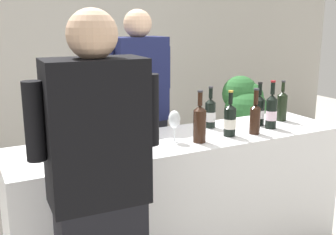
% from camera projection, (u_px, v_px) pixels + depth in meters
% --- Properties ---
extents(wall_back, '(8.00, 0.10, 2.80)m').
position_uv_depth(wall_back, '(78.00, 45.00, 4.87)').
color(wall_back, beige).
rests_on(wall_back, ground_plane).
extents(counter, '(2.33, 0.61, 0.92)m').
position_uv_depth(counter, '(184.00, 200.00, 2.84)').
color(counter, white).
rests_on(counter, ground_plane).
extents(wine_bottle_0, '(0.08, 0.08, 0.31)m').
position_uv_depth(wine_bottle_0, '(230.00, 120.00, 2.74)').
color(wine_bottle_0, black).
rests_on(wine_bottle_0, counter).
extents(wine_bottle_1, '(0.08, 0.08, 0.32)m').
position_uv_depth(wine_bottle_1, '(282.00, 105.00, 3.16)').
color(wine_bottle_1, black).
rests_on(wine_bottle_1, counter).
extents(wine_bottle_2, '(0.08, 0.08, 0.34)m').
position_uv_depth(wine_bottle_2, '(200.00, 123.00, 2.60)').
color(wine_bottle_2, black).
rests_on(wine_bottle_2, counter).
extents(wine_bottle_3, '(0.08, 0.08, 0.33)m').
position_uv_depth(wine_bottle_3, '(117.00, 131.00, 2.44)').
color(wine_bottle_3, black).
rests_on(wine_bottle_3, counter).
extents(wine_bottle_4, '(0.08, 0.08, 0.32)m').
position_uv_depth(wine_bottle_4, '(259.00, 110.00, 3.03)').
color(wine_bottle_4, black).
rests_on(wine_bottle_4, counter).
extents(wine_bottle_5, '(0.07, 0.07, 0.32)m').
position_uv_depth(wine_bottle_5, '(255.00, 117.00, 2.79)').
color(wine_bottle_5, black).
rests_on(wine_bottle_5, counter).
extents(wine_bottle_6, '(0.08, 0.08, 0.35)m').
position_uv_depth(wine_bottle_6, '(99.00, 139.00, 2.28)').
color(wine_bottle_6, black).
rests_on(wine_bottle_6, counter).
extents(wine_bottle_7, '(0.08, 0.08, 0.35)m').
position_uv_depth(wine_bottle_7, '(271.00, 111.00, 2.94)').
color(wine_bottle_7, black).
rests_on(wine_bottle_7, counter).
extents(wine_bottle_8, '(0.08, 0.08, 0.30)m').
position_uv_depth(wine_bottle_8, '(210.00, 113.00, 2.96)').
color(wine_bottle_8, black).
rests_on(wine_bottle_8, counter).
extents(wine_bottle_9, '(0.07, 0.07, 0.31)m').
position_uv_depth(wine_bottle_9, '(99.00, 125.00, 2.62)').
color(wine_bottle_9, black).
rests_on(wine_bottle_9, counter).
extents(wine_glass, '(0.08, 0.08, 0.21)m').
position_uv_depth(wine_glass, '(174.00, 120.00, 2.61)').
color(wine_glass, silver).
rests_on(wine_glass, counter).
extents(ice_bucket, '(0.21, 0.21, 0.24)m').
position_uv_depth(ice_bucket, '(65.00, 135.00, 2.35)').
color(ice_bucket, silver).
rests_on(ice_bucket, counter).
extents(person_server, '(0.58, 0.29, 1.77)m').
position_uv_depth(person_server, '(139.00, 126.00, 3.23)').
color(person_server, black).
rests_on(person_server, ground_plane).
extents(person_guest, '(0.59, 0.26, 1.74)m').
position_uv_depth(person_guest, '(100.00, 210.00, 1.84)').
color(person_guest, black).
rests_on(person_guest, ground_plane).
extents(potted_shrub, '(0.53, 0.56, 1.09)m').
position_uv_depth(potted_shrub, '(245.00, 112.00, 4.52)').
color(potted_shrub, brown).
rests_on(potted_shrub, ground_plane).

